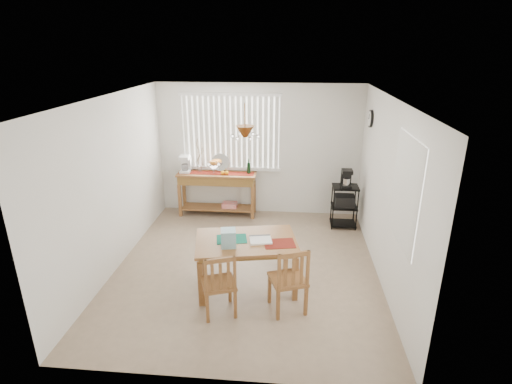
# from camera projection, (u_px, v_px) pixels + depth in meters

# --- Properties ---
(ground) EXTENTS (4.00, 4.50, 0.01)m
(ground) POSITION_uv_depth(u_px,v_px,m) (246.00, 267.00, 6.24)
(ground) COLOR gray
(room_shell) EXTENTS (4.20, 4.70, 2.70)m
(room_shell) POSITION_uv_depth(u_px,v_px,m) (246.00, 163.00, 5.67)
(room_shell) COLOR white
(room_shell) RESTS_ON ground
(sideboard) EXTENTS (1.56, 0.44, 0.88)m
(sideboard) POSITION_uv_depth(u_px,v_px,m) (217.00, 184.00, 7.96)
(sideboard) COLOR brown
(sideboard) RESTS_ON ground
(sideboard_items) EXTENTS (1.48, 0.37, 0.67)m
(sideboard_items) POSITION_uv_depth(u_px,v_px,m) (204.00, 166.00, 7.87)
(sideboard_items) COLOR maroon
(sideboard_items) RESTS_ON sideboard
(wire_cart) EXTENTS (0.47, 0.38, 0.81)m
(wire_cart) POSITION_uv_depth(u_px,v_px,m) (344.00, 202.00, 7.48)
(wire_cart) COLOR black
(wire_cart) RESTS_ON ground
(cart_items) EXTENTS (0.19, 0.23, 0.33)m
(cart_items) POSITION_uv_depth(u_px,v_px,m) (346.00, 178.00, 7.32)
(cart_items) COLOR black
(cart_items) RESTS_ON wire_cart
(dining_table) EXTENTS (1.52, 1.12, 0.74)m
(dining_table) POSITION_uv_depth(u_px,v_px,m) (246.00, 246.00, 5.52)
(dining_table) COLOR brown
(dining_table) RESTS_ON ground
(table_items) EXTENTS (1.12, 0.50, 0.24)m
(table_items) POSITION_uv_depth(u_px,v_px,m) (237.00, 239.00, 5.34)
(table_items) COLOR #126A53
(table_items) RESTS_ON dining_table
(chair_left) EXTENTS (0.53, 0.53, 0.89)m
(chair_left) POSITION_uv_depth(u_px,v_px,m) (219.00, 284.00, 5.01)
(chair_left) COLOR brown
(chair_left) RESTS_ON ground
(chair_right) EXTENTS (0.55, 0.55, 0.94)m
(chair_right) POSITION_uv_depth(u_px,v_px,m) (289.00, 280.00, 5.06)
(chair_right) COLOR brown
(chair_right) RESTS_ON ground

